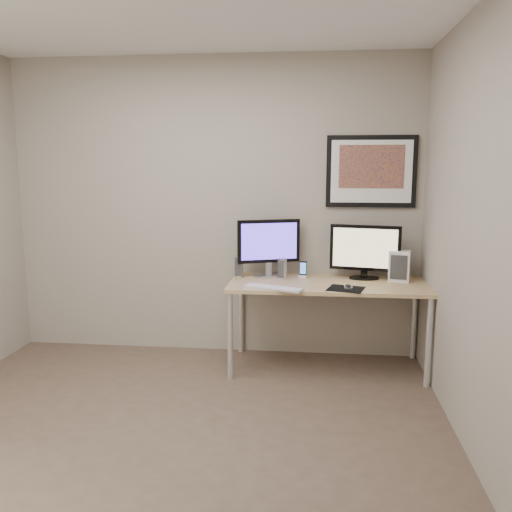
# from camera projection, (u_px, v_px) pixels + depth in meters

# --- Properties ---
(floor) EXTENTS (3.60, 3.60, 0.00)m
(floor) POSITION_uv_depth(u_px,v_px,m) (166.00, 442.00, 3.32)
(floor) COLOR #4D3F30
(floor) RESTS_ON ground
(room) EXTENTS (3.60, 3.60, 3.60)m
(room) POSITION_uv_depth(u_px,v_px,m) (177.00, 171.00, 3.48)
(room) COLOR white
(room) RESTS_ON ground
(desk) EXTENTS (1.60, 0.70, 0.73)m
(desk) POSITION_uv_depth(u_px,v_px,m) (328.00, 290.00, 4.43)
(desk) COLOR #A3794E
(desk) RESTS_ON floor
(framed_art) EXTENTS (0.75, 0.04, 0.60)m
(framed_art) POSITION_uv_depth(u_px,v_px,m) (371.00, 171.00, 4.55)
(framed_art) COLOR black
(framed_art) RESTS_ON room
(monitor_large) EXTENTS (0.52, 0.25, 0.49)m
(monitor_large) POSITION_uv_depth(u_px,v_px,m) (269.00, 245.00, 4.59)
(monitor_large) COLOR #B9B9BE
(monitor_large) RESTS_ON desk
(monitor_tv) EXTENTS (0.58, 0.18, 0.46)m
(monitor_tv) POSITION_uv_depth(u_px,v_px,m) (365.00, 250.00, 4.50)
(monitor_tv) COLOR black
(monitor_tv) RESTS_ON desk
(speaker_left) EXTENTS (0.08, 0.08, 0.19)m
(speaker_left) POSITION_uv_depth(u_px,v_px,m) (239.00, 266.00, 4.61)
(speaker_left) COLOR #B9B9BE
(speaker_left) RESTS_ON desk
(speaker_right) EXTENTS (0.09, 0.09, 0.18)m
(speaker_right) POSITION_uv_depth(u_px,v_px,m) (283.00, 268.00, 4.53)
(speaker_right) COLOR #B9B9BE
(speaker_right) RESTS_ON desk
(phone_dock) EXTENTS (0.08, 0.08, 0.14)m
(phone_dock) POSITION_uv_depth(u_px,v_px,m) (303.00, 269.00, 4.61)
(phone_dock) COLOR black
(phone_dock) RESTS_ON desk
(keyboard) EXTENTS (0.49, 0.29, 0.02)m
(keyboard) POSITION_uv_depth(u_px,v_px,m) (273.00, 288.00, 4.19)
(keyboard) COLOR #B9B9BE
(keyboard) RESTS_ON desk
(mousepad) EXTENTS (0.32, 0.30, 0.00)m
(mousepad) POSITION_uv_depth(u_px,v_px,m) (346.00, 289.00, 4.19)
(mousepad) COLOR black
(mousepad) RESTS_ON desk
(mouse) EXTENTS (0.05, 0.10, 0.03)m
(mouse) POSITION_uv_depth(u_px,v_px,m) (348.00, 286.00, 4.19)
(mouse) COLOR black
(mouse) RESTS_ON mousepad
(fan_unit) EXTENTS (0.19, 0.16, 0.25)m
(fan_unit) POSITION_uv_depth(u_px,v_px,m) (399.00, 266.00, 4.44)
(fan_unit) COLOR white
(fan_unit) RESTS_ON desk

